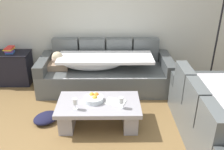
{
  "coord_description": "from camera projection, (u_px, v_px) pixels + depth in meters",
  "views": [
    {
      "loc": [
        0.3,
        -2.6,
        2.25
      ],
      "look_at": [
        0.33,
        1.02,
        0.55
      ],
      "focal_mm": 39.35,
      "sensor_mm": 36.0,
      "label": 1
    }
  ],
  "objects": [
    {
      "name": "back_wall",
      "position": [
        94.0,
        12.0,
        4.68
      ],
      "size": [
        9.0,
        0.1,
        2.7
      ],
      "primitive_type": "cube",
      "color": "beige",
      "rests_on": "ground_plane"
    },
    {
      "name": "couch_near_window",
      "position": [
        220.0,
        122.0,
        3.2
      ],
      "size": [
        0.92,
        1.96,
        0.88
      ],
      "rotation": [
        0.0,
        0.0,
        1.57
      ],
      "color": "#565B5B",
      "rests_on": "ground_plane"
    },
    {
      "name": "open_magazine",
      "position": [
        115.0,
        102.0,
        3.55
      ],
      "size": [
        0.34,
        0.3,
        0.01
      ],
      "primitive_type": "cube",
      "rotation": [
        0.0,
        0.0,
        -0.36
      ],
      "color": "white",
      "rests_on": "coffee_table"
    },
    {
      "name": "wine_glass_near_left",
      "position": [
        75.0,
        102.0,
        3.34
      ],
      "size": [
        0.07,
        0.07,
        0.17
      ],
      "color": "silver",
      "rests_on": "coffee_table"
    },
    {
      "name": "floor_lamp",
      "position": [
        216.0,
        32.0,
        4.28
      ],
      "size": [
        0.33,
        0.31,
        1.95
      ],
      "color": "black",
      "rests_on": "ground_plane"
    },
    {
      "name": "couch_along_wall",
      "position": [
        103.0,
        72.0,
        4.64
      ],
      "size": [
        2.45,
        0.92,
        0.88
      ],
      "color": "#565B5B",
      "rests_on": "ground_plane"
    },
    {
      "name": "crumpled_garment",
      "position": [
        46.0,
        118.0,
        3.75
      ],
      "size": [
        0.51,
        0.51,
        0.12
      ],
      "primitive_type": "ellipsoid",
      "rotation": [
        0.0,
        0.0,
        0.81
      ],
      "color": "#191933",
      "rests_on": "ground_plane"
    },
    {
      "name": "side_cabinet",
      "position": [
        13.0,
        68.0,
        4.83
      ],
      "size": [
        0.72,
        0.44,
        0.64
      ],
      "color": "black",
      "rests_on": "ground_plane"
    },
    {
      "name": "fruit_bowl",
      "position": [
        94.0,
        98.0,
        3.57
      ],
      "size": [
        0.28,
        0.28,
        0.1
      ],
      "color": "silver",
      "rests_on": "coffee_table"
    },
    {
      "name": "wine_glass_near_right",
      "position": [
        121.0,
        101.0,
        3.37
      ],
      "size": [
        0.07,
        0.07,
        0.17
      ],
      "color": "silver",
      "rests_on": "coffee_table"
    },
    {
      "name": "book_stack_on_cabinet",
      "position": [
        10.0,
        50.0,
        4.67
      ],
      "size": [
        0.18,
        0.24,
        0.11
      ],
      "color": "#2D569E",
      "rests_on": "side_cabinet"
    },
    {
      "name": "ground_plane",
      "position": [
        88.0,
        144.0,
        3.3
      ],
      "size": [
        14.0,
        14.0,
        0.0
      ],
      "primitive_type": "plane",
      "color": "brown"
    },
    {
      "name": "coffee_table",
      "position": [
        99.0,
        111.0,
        3.61
      ],
      "size": [
        1.2,
        0.68,
        0.38
      ],
      "color": "#9A969D",
      "rests_on": "ground_plane"
    }
  ]
}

